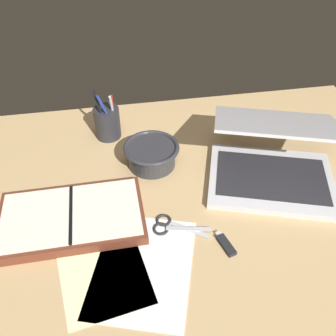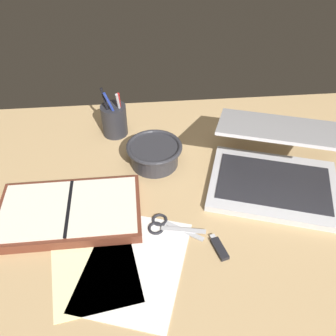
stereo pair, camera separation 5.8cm
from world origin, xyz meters
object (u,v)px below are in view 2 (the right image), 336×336
bowl (154,153)px  pen_cup (114,120)px  planner (70,212)px  scissors (165,226)px  laptop (276,165)px

bowl → pen_cup: 19.51cm
bowl → planner: size_ratio=0.45×
bowl → scissors: size_ratio=1.14×
pen_cup → planner: (-10.75, -33.83, -3.67)cm
laptop → pen_cup: 50.37cm
scissors → planner: bearing=-170.3°
planner → scissors: planner is taller
bowl → pen_cup: size_ratio=0.95×
planner → scissors: size_ratio=2.53×
bowl → scissors: 23.96cm
laptop → scissors: (-30.95, -13.54, -5.09)cm
laptop → pen_cup: laptop is taller
bowl → pen_cup: (-11.38, 15.78, 1.48)cm
laptop → planner: (-53.92, -7.89, -3.95)cm
laptop → scissors: laptop is taller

